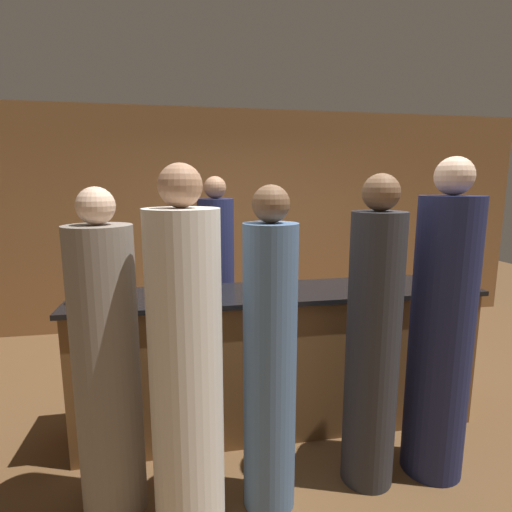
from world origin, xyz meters
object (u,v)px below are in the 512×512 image
at_px(guest_3, 441,333).
at_px(wine_bottle_0, 384,275).
at_px(guest_4, 186,368).
at_px(guest_1, 270,363).
at_px(bartender, 217,293).
at_px(guest_2, 107,369).
at_px(guest_0, 373,344).

xyz_separation_m(guest_3, wine_bottle_0, (-0.10, 0.56, 0.26)).
bearing_deg(guest_4, guest_3, 4.78).
distance_m(guest_1, guest_3, 1.12).
xyz_separation_m(bartender, guest_4, (-0.29, -1.47, 0.00)).
bearing_deg(guest_2, bartender, 61.12).
distance_m(guest_2, guest_3, 2.00).
height_order(bartender, guest_3, guest_3).
height_order(guest_2, guest_4, guest_4).
xyz_separation_m(bartender, guest_0, (0.82, -1.34, -0.00)).
xyz_separation_m(guest_1, guest_2, (-0.89, 0.12, -0.02)).
height_order(guest_3, wine_bottle_0, guest_3).
bearing_deg(bartender, guest_1, 96.82).
relative_size(guest_1, wine_bottle_0, 6.06).
relative_size(guest_0, guest_2, 1.04).
height_order(guest_0, guest_4, guest_4).
distance_m(guest_0, guest_1, 0.66).
relative_size(guest_2, guest_4, 0.94).
bearing_deg(guest_0, guest_3, 0.62).
height_order(guest_2, wine_bottle_0, guest_2).
xyz_separation_m(guest_1, wine_bottle_0, (1.01, 0.64, 0.32)).
relative_size(guest_0, guest_3, 0.95).
bearing_deg(guest_4, bartender, 78.86).
bearing_deg(wine_bottle_0, guest_2, -164.64).
relative_size(guest_0, wine_bottle_0, 6.26).
bearing_deg(guest_1, wine_bottle_0, 32.50).
xyz_separation_m(guest_0, guest_2, (-1.54, 0.05, -0.05)).
distance_m(guest_0, guest_2, 1.54).
bearing_deg(bartender, guest_4, 78.86).
xyz_separation_m(guest_1, guest_4, (-0.46, -0.05, 0.03)).
relative_size(bartender, wine_bottle_0, 6.29).
bearing_deg(guest_3, wine_bottle_0, 100.21).
bearing_deg(wine_bottle_0, guest_3, -79.79).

